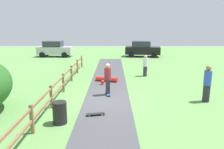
# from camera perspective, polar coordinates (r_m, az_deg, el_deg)

# --- Properties ---
(ground_plane) EXTENTS (60.00, 60.00, 0.00)m
(ground_plane) POSITION_cam_1_polar(r_m,az_deg,el_deg) (11.94, -1.27, -6.27)
(ground_plane) COLOR #60934C
(asphalt_path) EXTENTS (2.40, 28.00, 0.02)m
(asphalt_path) POSITION_cam_1_polar(r_m,az_deg,el_deg) (11.93, -1.27, -6.23)
(asphalt_path) COLOR #47474C
(asphalt_path) RESTS_ON ground_plane
(wooden_fence) EXTENTS (0.12, 18.12, 1.10)m
(wooden_fence) POSITION_cam_1_polar(r_m,az_deg,el_deg) (12.09, -13.71, -3.08)
(wooden_fence) COLOR olive
(wooden_fence) RESTS_ON ground_plane
(trash_bin) EXTENTS (0.56, 0.56, 0.90)m
(trash_bin) POSITION_cam_1_polar(r_m,az_deg,el_deg) (9.22, -13.24, -9.49)
(trash_bin) COLOR black
(trash_bin) RESTS_ON ground_plane
(skater_riding) EXTENTS (0.44, 0.82, 1.78)m
(skater_riding) POSITION_cam_1_polar(r_m,az_deg,el_deg) (12.30, -1.10, -0.79)
(skater_riding) COLOR #265999
(skater_riding) RESTS_ON asphalt_path
(skater_fallen) EXTENTS (1.57, 1.37, 0.36)m
(skater_fallen) POSITION_cam_1_polar(r_m,az_deg,el_deg) (15.37, -1.46, -1.17)
(skater_fallen) COLOR red
(skater_fallen) RESTS_ON asphalt_path
(skateboard_loose) EXTENTS (0.82, 0.37, 0.08)m
(skateboard_loose) POSITION_cam_1_polar(r_m,az_deg,el_deg) (9.83, -4.23, -10.04)
(skateboard_loose) COLOR black
(skateboard_loose) RESTS_ON asphalt_path
(bystander_white) EXTENTS (0.52, 0.52, 1.63)m
(bystander_white) POSITION_cam_1_polar(r_m,az_deg,el_deg) (17.16, 8.54, 2.52)
(bystander_white) COLOR #2D2D33
(bystander_white) RESTS_ON ground_plane
(bystander_blue) EXTENTS (0.53, 0.53, 1.89)m
(bystander_blue) POSITION_cam_1_polar(r_m,az_deg,el_deg) (12.25, 23.25, -1.70)
(bystander_blue) COLOR #2D2D33
(bystander_blue) RESTS_ON ground_plane
(parked_car_black) EXTENTS (4.39, 2.43, 1.92)m
(parked_car_black) POSITION_cam_1_polar(r_m,az_deg,el_deg) (27.74, 7.79, 6.52)
(parked_car_black) COLOR black
(parked_car_black) RESTS_ON ground_plane
(parked_car_silver) EXTENTS (4.27, 2.15, 1.92)m
(parked_car_silver) POSITION_cam_1_polar(r_m,az_deg,el_deg) (28.44, -14.48, 6.38)
(parked_car_silver) COLOR #B7B7BC
(parked_car_silver) RESTS_ON ground_plane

